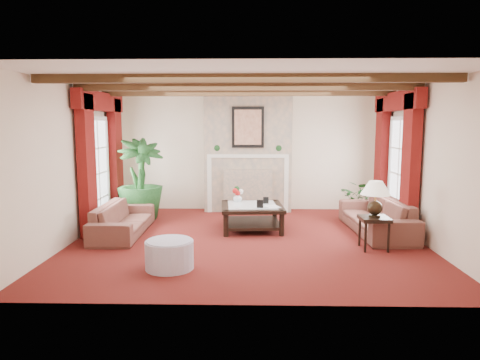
{
  "coord_description": "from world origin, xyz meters",
  "views": [
    {
      "loc": [
        0.05,
        -7.33,
        2.03
      ],
      "look_at": [
        -0.13,
        0.4,
        1.01
      ],
      "focal_mm": 32.0,
      "sensor_mm": 36.0,
      "label": 1
    }
  ],
  "objects_px": {
    "potted_palm": "(141,197)",
    "ottoman": "(170,255)",
    "sofa_left": "(123,214)",
    "sofa_right": "(376,210)",
    "coffee_table": "(252,217)",
    "side_table": "(374,233)"
  },
  "relations": [
    {
      "from": "sofa_right",
      "to": "ottoman",
      "type": "distance_m",
      "value": 4.07
    },
    {
      "from": "sofa_left",
      "to": "side_table",
      "type": "relative_size",
      "value": 3.66
    },
    {
      "from": "sofa_left",
      "to": "potted_palm",
      "type": "distance_m",
      "value": 1.31
    },
    {
      "from": "sofa_right",
      "to": "ottoman",
      "type": "relative_size",
      "value": 3.26
    },
    {
      "from": "coffee_table",
      "to": "ottoman",
      "type": "distance_m",
      "value": 2.56
    },
    {
      "from": "side_table",
      "to": "sofa_left",
      "type": "bearing_deg",
      "value": 169.14
    },
    {
      "from": "potted_palm",
      "to": "side_table",
      "type": "bearing_deg",
      "value": -26.23
    },
    {
      "from": "sofa_left",
      "to": "potted_palm",
      "type": "height_order",
      "value": "potted_palm"
    },
    {
      "from": "sofa_right",
      "to": "coffee_table",
      "type": "height_order",
      "value": "sofa_right"
    },
    {
      "from": "sofa_right",
      "to": "ottoman",
      "type": "xyz_separation_m",
      "value": [
        -3.49,
        -2.09,
        -0.23
      ]
    },
    {
      "from": "sofa_left",
      "to": "sofa_right",
      "type": "bearing_deg",
      "value": -88.18
    },
    {
      "from": "ottoman",
      "to": "potted_palm",
      "type": "bearing_deg",
      "value": 110.89
    },
    {
      "from": "sofa_right",
      "to": "side_table",
      "type": "xyz_separation_m",
      "value": [
        -0.35,
        -1.07,
        -0.16
      ]
    },
    {
      "from": "sofa_left",
      "to": "ottoman",
      "type": "bearing_deg",
      "value": -147.97
    },
    {
      "from": "potted_palm",
      "to": "side_table",
      "type": "xyz_separation_m",
      "value": [
        4.35,
        -2.14,
        -0.22
      ]
    },
    {
      "from": "coffee_table",
      "to": "ottoman",
      "type": "bearing_deg",
      "value": -121.04
    },
    {
      "from": "potted_palm",
      "to": "ottoman",
      "type": "relative_size",
      "value": 2.9
    },
    {
      "from": "potted_palm",
      "to": "coffee_table",
      "type": "height_order",
      "value": "potted_palm"
    },
    {
      "from": "potted_palm",
      "to": "ottoman",
      "type": "xyz_separation_m",
      "value": [
        1.21,
        -3.16,
        -0.28
      ]
    },
    {
      "from": "sofa_left",
      "to": "sofa_right",
      "type": "relative_size",
      "value": 0.88
    },
    {
      "from": "sofa_left",
      "to": "coffee_table",
      "type": "distance_m",
      "value": 2.42
    },
    {
      "from": "sofa_left",
      "to": "side_table",
      "type": "height_order",
      "value": "sofa_left"
    }
  ]
}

